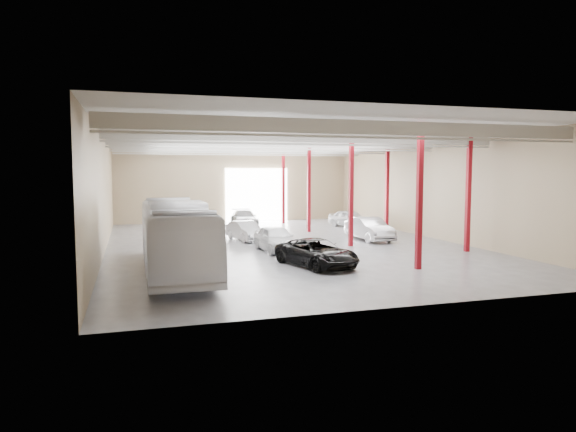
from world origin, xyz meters
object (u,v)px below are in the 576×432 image
coach_bus (175,236)px  car_row_b (246,231)px  car_row_c (244,218)px  car_right_far (350,219)px  black_sedan (317,253)px  car_right_near (369,229)px  car_row_a (276,239)px

coach_bus → car_row_b: size_ratio=3.00×
car_row_b → car_row_c: (1.87, 9.14, 0.03)m
car_row_c → car_right_far: (8.43, -3.43, 0.03)m
car_row_c → car_right_far: car_right_far is taller
black_sedan → car_row_c: car_row_c is taller
black_sedan → car_right_near: (6.86, 8.14, 0.10)m
black_sedan → car_row_a: car_row_a is taller
coach_bus → car_right_near: bearing=28.7°
car_row_c → car_right_far: bearing=-18.1°
car_row_a → coach_bus: bearing=-147.1°
coach_bus → car_right_near: size_ratio=2.53×
coach_bus → black_sedan: coach_bus is taller
black_sedan → car_right_near: 10.65m
black_sedan → car_right_near: size_ratio=1.03×
black_sedan → car_row_c: 19.54m
coach_bus → car_row_b: 11.15m
car_row_c → car_right_near: car_right_near is taller
car_row_a → car_right_near: size_ratio=0.94×
car_row_c → car_right_far: 9.10m
black_sedan → car_row_c: bearing=72.8°
car_row_a → car_right_far: bearing=45.8°
coach_bus → car_row_a: size_ratio=2.70×
black_sedan → car_right_near: bearing=34.3°
car_row_a → car_row_b: 5.25m
car_row_c → car_right_near: (6.32, -11.39, 0.09)m
car_row_c → car_row_a: bearing=-90.6°
car_row_b → car_right_far: 11.77m
car_right_near → car_right_far: 8.23m
black_sedan → car_row_a: 5.24m
black_sedan → car_right_near: car_right_near is taller
car_row_c → car_right_near: size_ratio=1.01×
car_right_near → car_right_far: size_ratio=1.13×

